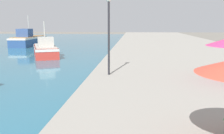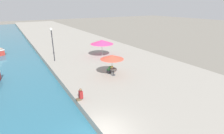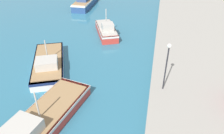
{
  "view_description": "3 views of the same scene",
  "coord_description": "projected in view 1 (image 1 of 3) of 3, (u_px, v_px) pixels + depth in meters",
  "views": [
    {
      "loc": [
        2.62,
        1.88,
        3.7
      ],
      "look_at": [
        1.5,
        14.42,
        1.45
      ],
      "focal_mm": 40.0,
      "sensor_mm": 36.0,
      "label": 1
    },
    {
      "loc": [
        -4.0,
        -7.79,
        8.07
      ],
      "look_at": [
        5.27,
        7.59,
        1.65
      ],
      "focal_mm": 28.0,
      "sensor_mm": 36.0,
      "label": 2
    },
    {
      "loc": [
        -0.03,
        -0.25,
        13.01
      ],
      "look_at": [
        -4.0,
        18.0,
        1.25
      ],
      "focal_mm": 35.0,
      "sensor_mm": 36.0,
      "label": 3
    }
  ],
  "objects": [
    {
      "name": "fishing_boat_distant",
      "position": [
        29.0,
        40.0,
        40.43
      ],
      "size": [
        2.96,
        9.7,
        4.77
      ],
      "rotation": [
        0.0,
        0.0,
        0.02
      ],
      "color": "navy",
      "rests_on": "water_basin"
    },
    {
      "name": "quay_promenade",
      "position": [
        173.0,
        47.0,
        34.56
      ],
      "size": [
        16.0,
        90.0,
        0.65
      ],
      "color": "gray",
      "rests_on": "ground_plane"
    },
    {
      "name": "lamppost",
      "position": [
        109.0,
        22.0,
        14.24
      ],
      "size": [
        0.36,
        0.36,
        4.56
      ],
      "color": "#232328",
      "rests_on": "quay_promenade"
    },
    {
      "name": "fishing_boat_far",
      "position": [
        45.0,
        49.0,
        27.28
      ],
      "size": [
        4.79,
        7.04,
        3.79
      ],
      "rotation": [
        0.0,
        0.0,
        0.41
      ],
      "color": "red",
      "rests_on": "water_basin"
    }
  ]
}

